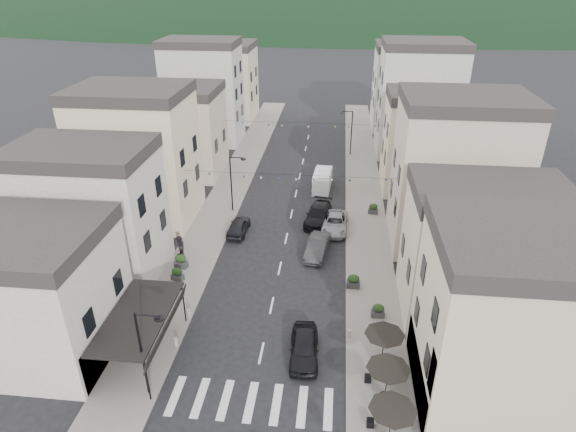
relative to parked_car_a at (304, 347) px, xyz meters
The scene contains 29 objects.
ground 6.67m from the parked_car_a, 115.02° to the right, with size 700.00×700.00×0.00m, color black.
sidewalk_left 27.97m from the parked_car_a, 111.61° to the left, with size 4.00×76.00×0.12m, color slate.
sidewalk_right 26.43m from the parked_car_a, 79.75° to the left, with size 4.00×76.00×0.12m, color slate.
hill_backdrop 294.01m from the parked_car_a, 90.55° to the left, with size 640.00×360.00×70.00m, color black.
boutique_building 18.61m from the parked_car_a, behind, with size 12.00×8.00×8.00m, color #B3AFA4.
bistro_building 12.60m from the parked_car_a, ahead, with size 10.00×8.00×10.00m, color beige.
boutique_awning 10.37m from the parked_car_a, behind, with size 3.77×7.50×3.28m.
buildings_row_left 36.55m from the parked_car_a, 118.58° to the left, with size 10.20×54.16×14.00m.
buildings_row_right 33.22m from the parked_car_a, 69.07° to the left, with size 10.20×54.16×14.50m.
cafe_terrace 6.06m from the parked_car_a, 33.15° to the right, with size 2.50×8.10×2.53m.
streetlamp_left_near 9.94m from the parked_car_a, 155.11° to the right, with size 1.70×0.56×6.00m.
streetlamp_left_far 21.97m from the parked_car_a, 113.32° to the left, with size 1.70×0.56×6.00m.
streetlamp_right_far 38.23m from the parked_car_a, 85.45° to the left, with size 1.70×0.56×6.00m.
bollards 2.87m from the parked_car_a, 169.88° to the right, with size 11.66×10.26×0.60m.
bunting_near 16.96m from the parked_car_a, 99.93° to the left, with size 19.00×0.28×0.62m.
bunting_far 32.49m from the parked_car_a, 95.00° to the left, with size 19.00×0.28×0.62m.
parked_car_a is the anchor object (origin of this frame).
parked_car_b 12.55m from the parked_car_a, 89.06° to the left, with size 1.61×4.62×1.52m, color #2D2D2F.
parked_car_c 17.29m from the parked_car_a, 84.53° to the left, with size 2.35×5.10×1.42m, color gray.
parked_car_d 18.63m from the parked_car_a, 90.00° to the left, with size 2.20×5.41×1.57m, color black.
parked_car_e 17.24m from the parked_car_a, 115.41° to the left, with size 1.68×4.17×1.42m, color black.
delivery_van 26.61m from the parked_car_a, 89.92° to the left, with size 2.11×4.72×2.21m.
pedestrian_a 11.78m from the parked_car_a, 165.35° to the left, with size 0.64×0.42×1.77m, color black.
pedestrian_b 15.74m from the parked_car_a, 137.01° to the left, with size 0.96×0.75×1.98m, color #26202B.
planter_la 12.97m from the parked_car_a, 145.63° to the left, with size 1.11×0.84×1.11m.
planter_lb 14.29m from the parked_car_a, 140.21° to the left, with size 1.19×0.84×1.20m.
planter_ra 8.43m from the parked_car_a, 67.35° to the left, with size 1.06×0.61×1.16m.
planter_rb 6.64m from the parked_car_a, 41.69° to the left, with size 0.96×0.53×1.07m.
planter_rc 21.49m from the parked_car_a, 75.30° to the left, with size 1.03×0.66×1.08m.
Camera 1 is at (4.23, -17.43, 22.46)m, focal length 30.00 mm.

